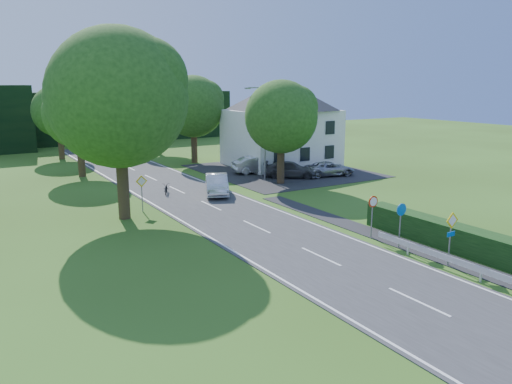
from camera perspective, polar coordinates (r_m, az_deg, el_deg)
road at (r=31.01m, az=-1.88°, el=-3.13°), size 7.00×80.00×0.04m
parking_pad at (r=48.00m, az=2.92°, el=2.44°), size 14.00×16.00×0.04m
line_edge_left at (r=29.61m, az=-7.38°, el=-3.93°), size 0.12×80.00×0.01m
line_edge_right at (r=32.67m, az=3.08°, el=-2.28°), size 0.12×80.00×0.01m
line_centre at (r=31.01m, az=-1.88°, el=-3.08°), size 0.12×80.00×0.01m
tree_main at (r=31.35m, az=-15.34°, el=7.39°), size 9.40×9.40×11.64m
tree_left_far at (r=47.20m, az=-19.59°, el=6.81°), size 7.00×7.00×8.58m
tree_right_far at (r=52.82m, az=-7.15°, el=8.23°), size 7.40×7.40×9.09m
tree_left_back at (r=59.06m, az=-21.58°, el=7.40°), size 6.60×6.60×8.07m
tree_right_back at (r=59.89m, az=-11.21°, el=7.84°), size 6.20×6.20×7.56m
tree_right_mid at (r=41.37m, az=2.88°, el=6.81°), size 7.00×7.00×8.58m
treeline_right at (r=75.66m, az=-14.05°, el=8.41°), size 30.00×5.00×7.00m
house_white at (r=51.03m, az=2.94°, el=8.00°), size 10.60×8.40×8.60m
streetlight at (r=42.78m, az=0.88°, el=7.24°), size 2.03×0.18×8.00m
sign_priority_right at (r=24.48m, az=21.41°, el=-3.94°), size 0.78×0.09×2.59m
sign_roundabout at (r=26.35m, az=16.22°, el=-2.72°), size 0.64×0.08×2.37m
sign_speed_limit at (r=27.65m, az=13.21°, el=-1.64°), size 0.64×0.11×2.37m
sign_priority_left at (r=33.29m, az=-12.94°, el=0.65°), size 0.78×0.09×2.44m
moving_car at (r=37.74m, az=-4.51°, el=0.87°), size 3.33×4.84×1.51m
motorcycle at (r=38.52m, az=-10.22°, el=0.46°), size 1.21×1.74×0.87m
parked_car_silver_a at (r=46.55m, az=0.26°, el=3.16°), size 5.07×2.71×1.59m
parked_car_grey at (r=44.55m, az=3.98°, el=2.58°), size 4.99×4.44×1.39m
parked_car_silver_b at (r=45.68m, az=8.39°, el=2.65°), size 4.92×3.08×1.27m
parasol at (r=46.98m, az=0.55°, el=3.41°), size 2.67×2.69×1.84m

